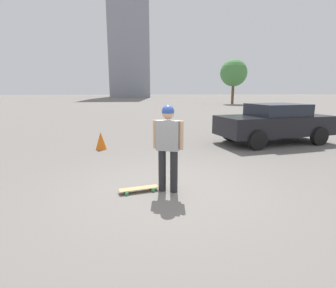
{
  "coord_description": "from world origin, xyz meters",
  "views": [
    {
      "loc": [
        0.55,
        4.88,
        1.97
      ],
      "look_at": [
        0.0,
        0.0,
        0.96
      ],
      "focal_mm": 28.0,
      "sensor_mm": 36.0,
      "label": 1
    }
  ],
  "objects_px": {
    "car_parked_near": "(274,123)",
    "person": "(168,142)",
    "skateboard": "(139,189)",
    "traffic_cone": "(101,141)"
  },
  "relations": [
    {
      "from": "person",
      "to": "traffic_cone",
      "type": "distance_m",
      "value": 4.42
    },
    {
      "from": "person",
      "to": "car_parked_near",
      "type": "distance_m",
      "value": 6.3
    },
    {
      "from": "skateboard",
      "to": "traffic_cone",
      "type": "height_order",
      "value": "traffic_cone"
    },
    {
      "from": "person",
      "to": "traffic_cone",
      "type": "relative_size",
      "value": 2.88
    },
    {
      "from": "person",
      "to": "car_parked_near",
      "type": "relative_size",
      "value": 0.38
    },
    {
      "from": "skateboard",
      "to": "traffic_cone",
      "type": "relative_size",
      "value": 1.35
    },
    {
      "from": "traffic_cone",
      "to": "person",
      "type": "bearing_deg",
      "value": 114.7
    },
    {
      "from": "car_parked_near",
      "to": "person",
      "type": "bearing_deg",
      "value": 33.43
    },
    {
      "from": "skateboard",
      "to": "person",
      "type": "bearing_deg",
      "value": 163.99
    },
    {
      "from": "person",
      "to": "traffic_cone",
      "type": "height_order",
      "value": "person"
    }
  ]
}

